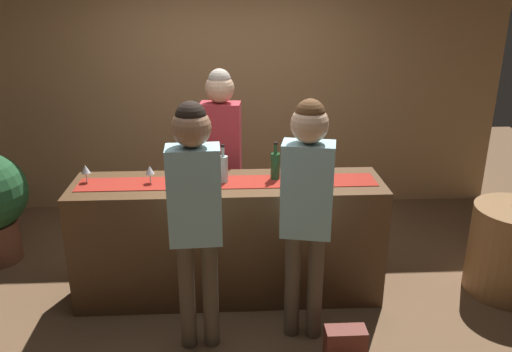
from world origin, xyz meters
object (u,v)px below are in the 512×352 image
(wine_glass_near_customer, at_px, (150,170))
(bartender, at_px, (221,145))
(wine_glass_mid_counter, at_px, (86,170))
(handbag, at_px, (345,343))
(wine_bottle_green, at_px, (275,165))
(wine_bottle_clear, at_px, (223,168))
(customer_sipping, at_px, (307,197))
(round_side_table, at_px, (512,250))
(customer_browsing, at_px, (195,203))

(wine_glass_near_customer, relative_size, bartender, 0.08)
(wine_glass_mid_counter, bearing_deg, handbag, -25.88)
(wine_bottle_green, height_order, wine_bottle_clear, same)
(wine_bottle_green, bearing_deg, customer_sipping, -76.53)
(bartender, bearing_deg, wine_bottle_clear, 98.36)
(wine_glass_mid_counter, relative_size, bartender, 0.08)
(wine_bottle_clear, xyz_separation_m, round_side_table, (2.34, -0.10, -0.72))
(customer_sipping, relative_size, handbag, 6.24)
(bartender, distance_m, round_side_table, 2.56)
(wine_bottle_clear, distance_m, customer_sipping, 0.82)
(wine_bottle_green, xyz_separation_m, customer_sipping, (0.15, -0.64, 0.00))
(bartender, bearing_deg, wine_bottle_green, 135.36)
(bartender, bearing_deg, customer_sipping, 122.64)
(wine_bottle_clear, relative_size, bartender, 0.17)
(wine_bottle_clear, height_order, wine_glass_mid_counter, wine_bottle_clear)
(wine_glass_near_customer, bearing_deg, wine_bottle_clear, -0.29)
(wine_bottle_clear, relative_size, customer_sipping, 0.17)
(customer_sipping, bearing_deg, wine_bottle_clear, 144.93)
(wine_bottle_clear, bearing_deg, round_side_table, -2.56)
(wine_bottle_clear, distance_m, round_side_table, 2.45)
(customer_sipping, distance_m, handbag, 1.05)
(customer_sipping, height_order, handbag, customer_sipping)
(wine_glass_near_customer, distance_m, handbag, 1.89)
(wine_bottle_green, height_order, wine_glass_near_customer, wine_bottle_green)
(wine_bottle_clear, bearing_deg, wine_glass_near_customer, 179.71)
(customer_browsing, xyz_separation_m, handbag, (1.00, -0.18, -0.99))
(customer_browsing, bearing_deg, bartender, 80.02)
(wine_bottle_clear, xyz_separation_m, wine_glass_mid_counter, (-1.05, 0.05, -0.01))
(round_side_table, distance_m, handbag, 1.72)
(wine_glass_mid_counter, xyz_separation_m, customer_browsing, (0.87, -0.72, 0.02))
(wine_bottle_green, xyz_separation_m, wine_bottle_clear, (-0.41, -0.05, 0.00))
(customer_browsing, xyz_separation_m, round_side_table, (2.52, 0.57, -0.73))
(bartender, height_order, customer_browsing, customer_browsing)
(wine_glass_near_customer, distance_m, customer_browsing, 0.78)
(wine_bottle_green, relative_size, bartender, 0.17)
(wine_glass_near_customer, bearing_deg, bartender, 46.55)
(wine_glass_near_customer, xyz_separation_m, customer_browsing, (0.38, -0.68, 0.02))
(wine_glass_mid_counter, distance_m, bartender, 1.15)
(bartender, bearing_deg, wine_glass_near_customer, 52.74)
(wine_bottle_green, xyz_separation_m, handbag, (0.41, -0.91, -0.98))
(customer_browsing, height_order, handbag, customer_browsing)
(wine_bottle_green, distance_m, customer_sipping, 0.66)
(wine_bottle_green, distance_m, round_side_table, 2.07)
(customer_sipping, bearing_deg, handbag, -33.35)
(wine_bottle_clear, bearing_deg, wine_bottle_green, 6.42)
(wine_glass_near_customer, distance_m, round_side_table, 2.99)
(wine_bottle_green, distance_m, handbag, 1.39)
(wine_glass_near_customer, distance_m, wine_glass_mid_counter, 0.49)
(bartender, relative_size, handbag, 6.27)
(round_side_table, bearing_deg, wine_bottle_clear, 177.44)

